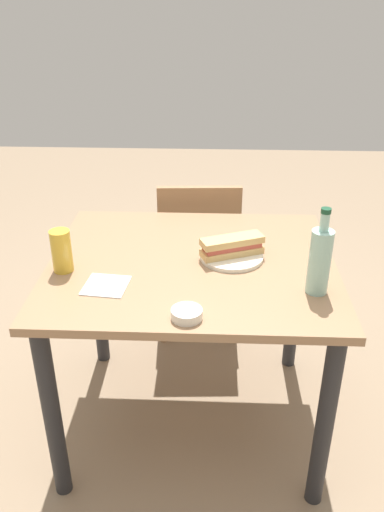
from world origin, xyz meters
name	(u,v)px	position (x,y,z in m)	size (l,w,h in m)	color
ground_plane	(192,417)	(0.00, 0.00, 0.00)	(8.00, 8.00, 0.00)	#8C755B
dining_table	(192,290)	(0.00, 0.00, 0.64)	(1.03, 0.87, 0.76)	#997251
chair_far	(199,249)	(0.00, 0.63, 0.48)	(0.42, 0.42, 0.84)	#936B47
plate_near	(232,256)	(0.14, 0.03, 0.77)	(0.23, 0.23, 0.01)	silver
baguette_sandwich_near	(232,246)	(0.14, 0.03, 0.81)	(0.24, 0.15, 0.07)	tan
knife_near	(223,248)	(0.11, 0.07, 0.78)	(0.18, 0.06, 0.01)	silver
water_bottle	(320,260)	(0.41, -0.19, 0.87)	(0.07, 0.07, 0.29)	#99C6B7
beer_glass	(62,251)	(-0.44, -0.09, 0.83)	(0.07, 0.07, 0.15)	gold
olive_bowl	(186,314)	(0.00, -0.36, 0.77)	(0.09, 0.09, 0.03)	silver
paper_napkin	(106,285)	(-0.28, -0.19, 0.76)	(0.14, 0.14, 0.00)	white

